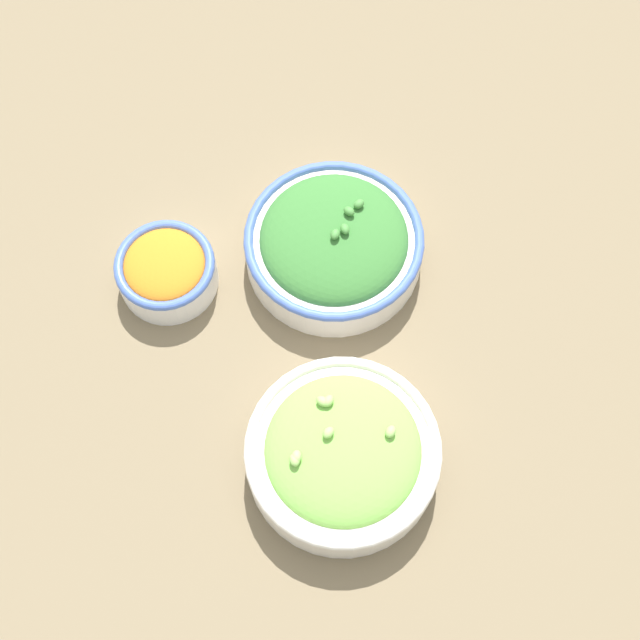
{
  "coord_description": "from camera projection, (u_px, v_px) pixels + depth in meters",
  "views": [
    {
      "loc": [
        -0.33,
        0.26,
        1.01
      ],
      "look_at": [
        0.0,
        0.0,
        0.03
      ],
      "focal_mm": 50.0,
      "sensor_mm": 36.0,
      "label": 1
    }
  ],
  "objects": [
    {
      "name": "ground_plane",
      "position": [
        320.0,
        330.0,
        1.09
      ],
      "size": [
        3.0,
        3.0,
        0.0
      ],
      "primitive_type": "plane",
      "color": "#75664C"
    },
    {
      "name": "bowl_broccoli",
      "position": [
        334.0,
        244.0,
        1.1
      ],
      "size": [
        0.22,
        0.22,
        0.08
      ],
      "color": "silver",
      "rests_on": "ground_plane"
    },
    {
      "name": "bowl_lettuce",
      "position": [
        343.0,
        453.0,
        0.99
      ],
      "size": [
        0.22,
        0.22,
        0.09
      ],
      "color": "silver",
      "rests_on": "ground_plane"
    },
    {
      "name": "bowl_carrots",
      "position": [
        166.0,
        270.0,
        1.09
      ],
      "size": [
        0.12,
        0.12,
        0.06
      ],
      "color": "white",
      "rests_on": "ground_plane"
    }
  ]
}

